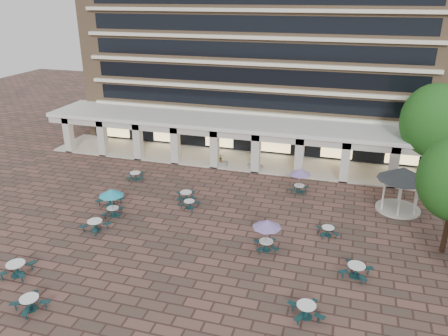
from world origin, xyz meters
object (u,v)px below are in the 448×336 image
Objects in this scene: picnic_table_0 at (16,268)px; picnic_table_1 at (30,302)px; planter_right at (255,165)px; planter_left at (220,161)px; gazebo at (402,179)px.

picnic_table_0 is 3.85m from picnic_table_1.
picnic_table_1 is (2.97, -2.45, -0.05)m from picnic_table_0.
planter_right is (7.49, 23.90, 0.04)m from picnic_table_1.
picnic_table_0 is 1.03× the size of picnic_table_1.
gazebo is at bearing -17.31° from planter_left.
gazebo reaches higher than picnic_table_1.
gazebo reaches higher than planter_right.
planter_left is at bearing 162.69° from gazebo.
planter_left reaches higher than picnic_table_1.
planter_right reaches higher than picnic_table_0.
gazebo is 14.26m from planter_right.
planter_right is (-13.08, 5.22, -2.26)m from gazebo.
planter_left is 1.00× the size of planter_right.
planter_left is (-16.77, 5.22, -2.21)m from gazebo.
picnic_table_1 is at bearing -107.41° from planter_right.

